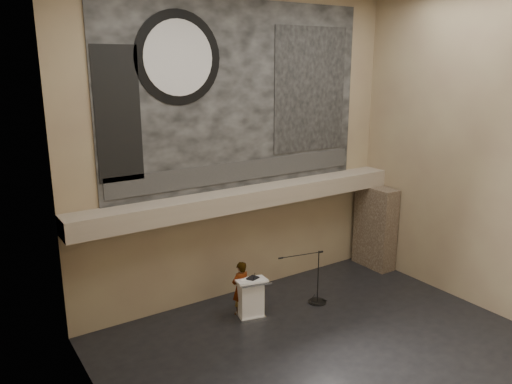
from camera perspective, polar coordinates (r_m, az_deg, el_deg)
floor at (r=12.41m, az=8.53°, el=-17.70°), size 10.00×10.00×0.00m
wall_back at (r=13.91m, az=-1.81°, el=4.89°), size 10.00×0.02×8.50m
wall_left at (r=8.34m, az=-16.94°, el=-2.46°), size 0.02×8.00×8.50m
wall_right at (r=14.57m, az=24.10°, el=4.06°), size 0.02×8.00×8.50m
soffit at (r=13.86m, az=-0.91°, el=-0.65°), size 10.00×0.80×0.50m
sprinkler_left at (r=13.15m, az=-6.69°, el=-2.88°), size 0.04×0.04×0.06m
sprinkler_right at (r=14.96m, az=5.36°, el=-0.67°), size 0.04×0.04×0.06m
banner at (r=13.71m, az=-1.80°, el=10.85°), size 8.00×0.05×5.00m
banner_text_strip at (r=13.97m, az=-1.64°, el=2.42°), size 7.76×0.02×0.55m
banner_clock_rim at (r=12.80m, az=-8.86°, el=14.90°), size 2.30×0.02×2.30m
banner_clock_face at (r=12.78m, az=-8.82°, el=14.90°), size 1.84×0.02×1.84m
banner_building_print at (r=15.07m, az=6.25°, el=11.50°), size 2.60×0.02×3.60m
banner_brick_print at (r=12.28m, az=-15.49°, el=8.48°), size 1.10×0.02×3.20m
stone_pier at (r=16.87m, az=13.45°, el=-3.92°), size 0.60×1.40×2.70m
lectern at (r=13.48m, az=-0.59°, el=-12.04°), size 0.90×0.73×1.14m
binder at (r=13.26m, az=-0.37°, el=-9.82°), size 0.36×0.32×0.04m
papers at (r=13.15m, az=-1.10°, el=-10.11°), size 0.21×0.29×0.00m
speaker_person at (r=13.57m, az=-1.76°, el=-10.93°), size 0.58×0.40×1.50m
mic_stand at (r=14.47m, az=6.88°, el=-11.58°), size 1.46×0.52×1.56m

